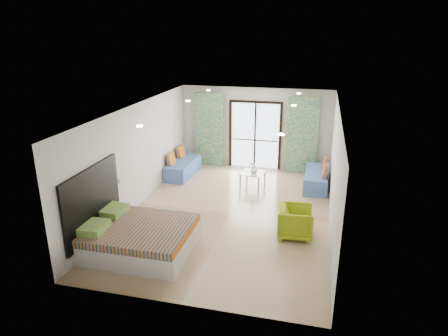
% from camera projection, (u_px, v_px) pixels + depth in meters
% --- Properties ---
extents(floor, '(5.00, 7.50, 0.01)m').
position_uv_depth(floor, '(230.00, 213.00, 10.31)').
color(floor, '#9C7E5D').
rests_on(floor, ground).
extents(ceiling, '(5.00, 7.50, 0.01)m').
position_uv_depth(ceiling, '(231.00, 109.00, 9.42)').
color(ceiling, silver).
rests_on(ceiling, ground).
extents(wall_back, '(5.00, 0.01, 2.70)m').
position_uv_depth(wall_back, '(255.00, 128.00, 13.30)').
color(wall_back, silver).
rests_on(wall_back, ground).
extents(wall_front, '(5.00, 0.01, 2.70)m').
position_uv_depth(wall_front, '(179.00, 235.00, 6.43)').
color(wall_front, silver).
rests_on(wall_front, ground).
extents(wall_left, '(0.01, 7.50, 2.70)m').
position_uv_depth(wall_left, '(137.00, 156.00, 10.43)').
color(wall_left, silver).
rests_on(wall_left, ground).
extents(wall_right, '(0.01, 7.50, 2.70)m').
position_uv_depth(wall_right, '(335.00, 171.00, 9.31)').
color(wall_right, silver).
rests_on(wall_right, ground).
extents(balcony_door, '(1.76, 0.08, 2.28)m').
position_uv_depth(balcony_door, '(255.00, 131.00, 13.31)').
color(balcony_door, black).
rests_on(balcony_door, floor).
extents(balcony_rail, '(1.52, 0.03, 0.04)m').
position_uv_depth(balcony_rail, '(255.00, 140.00, 13.42)').
color(balcony_rail, '#595451').
rests_on(balcony_rail, balcony_door).
extents(curtain_left, '(1.00, 0.10, 2.50)m').
position_uv_depth(curtain_left, '(209.00, 130.00, 13.52)').
color(curtain_left, white).
rests_on(curtain_left, floor).
extents(curtain_right, '(1.00, 0.10, 2.50)m').
position_uv_depth(curtain_right, '(302.00, 135.00, 12.83)').
color(curtain_right, white).
rests_on(curtain_right, floor).
extents(downlight_a, '(0.12, 0.12, 0.02)m').
position_uv_depth(downlight_a, '(140.00, 126.00, 7.91)').
color(downlight_a, '#FFE0B2').
rests_on(downlight_a, ceiling).
extents(downlight_b, '(0.12, 0.12, 0.02)m').
position_uv_depth(downlight_b, '(281.00, 134.00, 7.28)').
color(downlight_b, '#FFE0B2').
rests_on(downlight_b, ceiling).
extents(downlight_c, '(0.12, 0.12, 0.02)m').
position_uv_depth(downlight_c, '(188.00, 101.00, 10.66)').
color(downlight_c, '#FFE0B2').
rests_on(downlight_c, ceiling).
extents(downlight_d, '(0.12, 0.12, 0.02)m').
position_uv_depth(downlight_d, '(294.00, 105.00, 10.03)').
color(downlight_d, '#FFE0B2').
rests_on(downlight_d, ceiling).
extents(downlight_e, '(0.12, 0.12, 0.02)m').
position_uv_depth(downlight_e, '(208.00, 90.00, 12.49)').
color(downlight_e, '#FFE0B2').
rests_on(downlight_e, ceiling).
extents(downlight_f, '(0.12, 0.12, 0.02)m').
position_uv_depth(downlight_f, '(299.00, 93.00, 11.87)').
color(downlight_f, '#FFE0B2').
rests_on(downlight_f, ceiling).
extents(headboard, '(0.06, 2.10, 1.50)m').
position_uv_depth(headboard, '(93.00, 202.00, 8.41)').
color(headboard, black).
rests_on(headboard, floor).
extents(switch_plate, '(0.02, 0.10, 0.10)m').
position_uv_depth(switch_plate, '(120.00, 181.00, 9.56)').
color(switch_plate, silver).
rests_on(switch_plate, wall_left).
extents(bed, '(2.19, 1.79, 0.76)m').
position_uv_depth(bed, '(138.00, 238.00, 8.43)').
color(bed, silver).
rests_on(bed, floor).
extents(daybed_left, '(0.74, 1.75, 0.85)m').
position_uv_depth(daybed_left, '(183.00, 167.00, 12.88)').
color(daybed_left, '#4766AB').
rests_on(daybed_left, floor).
extents(daybed_right, '(0.70, 1.74, 0.86)m').
position_uv_depth(daybed_right, '(317.00, 178.00, 11.92)').
color(daybed_right, '#4766AB').
rests_on(daybed_right, floor).
extents(coffee_table, '(0.76, 0.76, 0.76)m').
position_uv_depth(coffee_table, '(253.00, 174.00, 11.93)').
color(coffee_table, silver).
rests_on(coffee_table, floor).
extents(vase, '(0.25, 0.26, 0.20)m').
position_uv_depth(vase, '(254.00, 170.00, 11.81)').
color(vase, white).
rests_on(vase, coffee_table).
extents(armchair, '(0.78, 0.82, 0.79)m').
position_uv_depth(armchair, '(295.00, 220.00, 9.04)').
color(armchair, '#94B116').
rests_on(armchair, floor).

